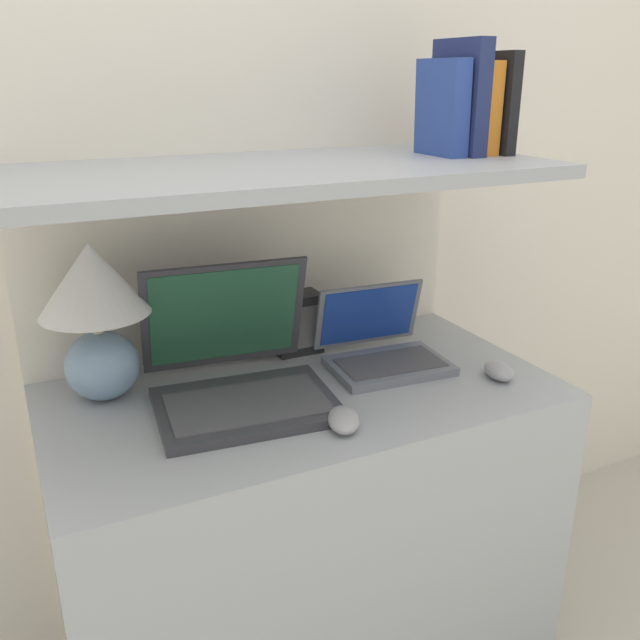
{
  "coord_description": "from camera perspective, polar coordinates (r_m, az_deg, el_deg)",
  "views": [
    {
      "loc": [
        -0.55,
        -0.92,
        1.43
      ],
      "look_at": [
        0.04,
        0.3,
        0.94
      ],
      "focal_mm": 38.0,
      "sensor_mm": 36.0,
      "label": 1
    }
  ],
  "objects": [
    {
      "name": "computer_mouse",
      "position": [
        1.33,
        1.9,
        -8.43
      ],
      "size": [
        0.09,
        0.12,
        0.04
      ],
      "color": "#99999E",
      "rests_on": "desk"
    },
    {
      "name": "laptop_small",
      "position": [
        1.61,
        5.27,
        -2.45
      ],
      "size": [
        0.29,
        0.25,
        0.18
      ],
      "color": "slate",
      "rests_on": "desk"
    },
    {
      "name": "desk",
      "position": [
        1.7,
        -1.27,
        -17.86
      ],
      "size": [
        1.1,
        0.59,
        0.78
      ],
      "color": "#999EA3",
      "rests_on": "ground_plane"
    },
    {
      "name": "router_box",
      "position": [
        1.66,
        -1.94,
        -0.26
      ],
      "size": [
        0.11,
        0.08,
        0.15
      ],
      "color": "black",
      "rests_on": "desk"
    },
    {
      "name": "table_lamp",
      "position": [
        1.46,
        -18.4,
        1.02
      ],
      "size": [
        0.22,
        0.22,
        0.34
      ],
      "color": "#7593B2",
      "rests_on": "desk"
    },
    {
      "name": "back_riser",
      "position": [
        1.83,
        -5.52,
        -6.66
      ],
      "size": [
        1.1,
        0.04,
        1.23
      ],
      "color": "silver",
      "rests_on": "ground_plane"
    },
    {
      "name": "shelf",
      "position": [
        1.42,
        -2.75,
        12.39
      ],
      "size": [
        1.1,
        0.53,
        0.03
      ],
      "color": "#999EA3",
      "rests_on": "back_riser"
    },
    {
      "name": "wall_back",
      "position": [
        1.69,
        -6.73,
        12.01
      ],
      "size": [
        6.0,
        0.05,
        2.4
      ],
      "color": "silver",
      "rests_on": "ground_plane"
    },
    {
      "name": "laptop_large",
      "position": [
        1.44,
        -6.87,
        -4.5
      ],
      "size": [
        0.4,
        0.39,
        0.28
      ],
      "color": "#333338",
      "rests_on": "desk"
    },
    {
      "name": "book_blue",
      "position": [
        1.59,
        10.23,
        17.18
      ],
      "size": [
        0.05,
        0.15,
        0.21
      ],
      "color": "#284293",
      "rests_on": "shelf"
    },
    {
      "name": "book_black",
      "position": [
        1.67,
        14.11,
        17.3
      ],
      "size": [
        0.03,
        0.17,
        0.22
      ],
      "color": "black",
      "rests_on": "shelf"
    },
    {
      "name": "second_mouse",
      "position": [
        1.59,
        14.82,
        -4.15
      ],
      "size": [
        0.07,
        0.1,
        0.04
      ],
      "color": "#99999E",
      "rests_on": "desk"
    },
    {
      "name": "book_navy",
      "position": [
        1.62,
        11.66,
        17.86
      ],
      "size": [
        0.04,
        0.17,
        0.25
      ],
      "color": "navy",
      "rests_on": "shelf"
    },
    {
      "name": "book_orange",
      "position": [
        1.65,
        13.0,
        17.0
      ],
      "size": [
        0.04,
        0.14,
        0.2
      ],
      "color": "orange",
      "rests_on": "shelf"
    }
  ]
}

